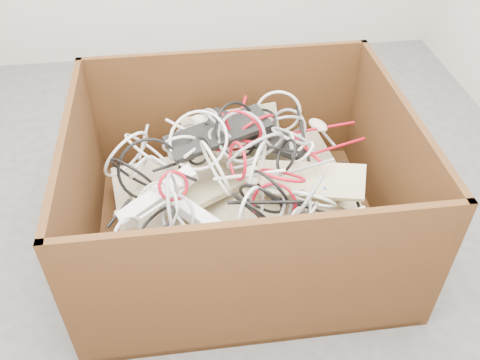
{
  "coord_description": "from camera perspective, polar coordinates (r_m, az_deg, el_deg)",
  "views": [
    {
      "loc": [
        -0.15,
        -1.57,
        1.61
      ],
      "look_at": [
        0.04,
        -0.11,
        0.3
      ],
      "focal_mm": 38.45,
      "sensor_mm": 36.0,
      "label": 1
    }
  ],
  "objects": [
    {
      "name": "ground",
      "position": [
        2.26,
        -1.31,
        -3.96
      ],
      "size": [
        3.0,
        3.0,
        0.0
      ],
      "primitive_type": "plane",
      "color": "#47484A",
      "rests_on": "ground"
    },
    {
      "name": "cardboard_box",
      "position": [
        2.06,
        -0.39,
        -3.5
      ],
      "size": [
        1.22,
        1.01,
        0.62
      ],
      "color": "#37210D",
      "rests_on": "ground"
    },
    {
      "name": "keyboard_pile",
      "position": [
        2.0,
        0.72,
        0.12
      ],
      "size": [
        1.0,
        0.81,
        0.31
      ],
      "color": "tan",
      "rests_on": "cardboard_box"
    },
    {
      "name": "mice_scatter",
      "position": [
        1.93,
        0.59,
        0.75
      ],
      "size": [
        0.72,
        0.63,
        0.18
      ],
      "color": "beige",
      "rests_on": "keyboard_pile"
    },
    {
      "name": "power_strip_left",
      "position": [
        1.84,
        -9.12,
        -1.77
      ],
      "size": [
        0.3,
        0.2,
        0.13
      ],
      "primitive_type": "cube",
      "rotation": [
        0.14,
        -0.26,
        0.49
      ],
      "color": "white",
      "rests_on": "keyboard_pile"
    },
    {
      "name": "power_strip_right",
      "position": [
        1.81,
        -6.19,
        -3.06
      ],
      "size": [
        0.24,
        0.23,
        0.09
      ],
      "primitive_type": "cube",
      "rotation": [
        -0.1,
        0.17,
        -0.75
      ],
      "color": "white",
      "rests_on": "keyboard_pile"
    },
    {
      "name": "vga_plug",
      "position": [
        1.92,
        9.88,
        -0.85
      ],
      "size": [
        0.06,
        0.05,
        0.03
      ],
      "primitive_type": "cube",
      "rotation": [
        0.09,
        0.14,
        -0.3
      ],
      "color": "#0B3FB0",
      "rests_on": "keyboard_pile"
    },
    {
      "name": "cable_tangle",
      "position": [
        1.89,
        -1.24,
        1.77
      ],
      "size": [
        1.08,
        0.81,
        0.43
      ],
      "color": "gray",
      "rests_on": "keyboard_pile"
    }
  ]
}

